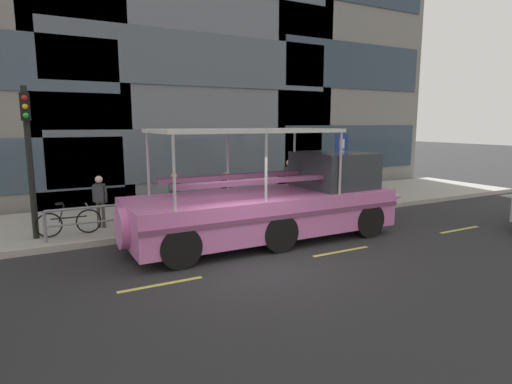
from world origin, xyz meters
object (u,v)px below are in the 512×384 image
(pedestrian_near_bow, at_px, (289,178))
(pedestrian_mid_right, at_px, (175,192))
(duck_tour_boat, at_px, (280,202))
(parking_sign, at_px, (341,157))
(leaned_bicycle, at_px, (69,222))
(pedestrian_mid_left, at_px, (226,189))
(pedestrian_near_stern, at_px, (100,197))
(traffic_light_pole, at_px, (29,148))

(pedestrian_near_bow, xyz_separation_m, pedestrian_mid_right, (-4.85, -0.76, -0.10))
(duck_tour_boat, bearing_deg, parking_sign, 29.88)
(leaned_bicycle, distance_m, pedestrian_near_bow, 8.10)
(parking_sign, relative_size, pedestrian_near_bow, 1.57)
(pedestrian_near_bow, height_order, pedestrian_mid_right, pedestrian_near_bow)
(parking_sign, distance_m, leaned_bicycle, 9.87)
(leaned_bicycle, height_order, duck_tour_boat, duck_tour_boat)
(parking_sign, xyz_separation_m, pedestrian_mid_left, (-4.72, 0.39, -0.95))
(pedestrian_near_bow, bearing_deg, leaned_bicycle, -173.13)
(leaned_bicycle, relative_size, pedestrian_near_bow, 1.00)
(parking_sign, distance_m, pedestrian_mid_left, 4.83)
(pedestrian_mid_left, distance_m, pedestrian_near_stern, 4.10)
(pedestrian_mid_left, distance_m, pedestrian_mid_right, 1.87)
(parking_sign, relative_size, pedestrian_near_stern, 1.72)
(traffic_light_pole, bearing_deg, pedestrian_mid_right, 2.65)
(duck_tour_boat, relative_size, pedestrian_near_bow, 5.50)
(parking_sign, height_order, pedestrian_near_stern, parking_sign)
(parking_sign, relative_size, duck_tour_boat, 0.29)
(parking_sign, height_order, duck_tour_boat, duck_tour_boat)
(pedestrian_near_bow, height_order, pedestrian_near_stern, pedestrian_near_bow)
(duck_tour_boat, xyz_separation_m, pedestrian_mid_left, (-0.44, 2.85, 0.03))
(parking_sign, bearing_deg, pedestrian_mid_left, 175.28)
(pedestrian_near_bow, distance_m, pedestrian_mid_right, 4.91)
(duck_tour_boat, bearing_deg, pedestrian_near_stern, 146.74)
(parking_sign, xyz_separation_m, pedestrian_mid_right, (-6.58, 0.23, -0.90))
(traffic_light_pole, relative_size, pedestrian_near_bow, 2.36)
(parking_sign, bearing_deg, leaned_bicycle, 179.86)
(traffic_light_pole, distance_m, parking_sign, 10.62)
(parking_sign, bearing_deg, traffic_light_pole, 179.74)
(duck_tour_boat, height_order, pedestrian_near_stern, duck_tour_boat)
(pedestrian_mid_right, bearing_deg, duck_tour_boat, -49.41)
(traffic_light_pole, xyz_separation_m, pedestrian_near_bow, (8.86, 0.94, -1.44))
(traffic_light_pole, bearing_deg, pedestrian_near_stern, 14.91)
(leaned_bicycle, bearing_deg, duck_tour_boat, -24.38)
(parking_sign, height_order, pedestrian_near_bow, parking_sign)
(pedestrian_mid_right, bearing_deg, pedestrian_near_bow, 8.87)
(parking_sign, xyz_separation_m, duck_tour_boat, (-4.28, -2.46, -0.99))
(duck_tour_boat, bearing_deg, pedestrian_mid_right, 130.59)
(leaned_bicycle, bearing_deg, traffic_light_pole, 178.36)
(pedestrian_mid_right, bearing_deg, parking_sign, -2.04)
(duck_tour_boat, bearing_deg, pedestrian_mid_left, 98.85)
(traffic_light_pole, distance_m, pedestrian_near_stern, 2.40)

